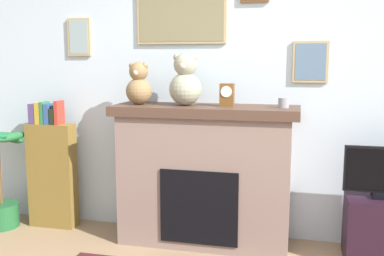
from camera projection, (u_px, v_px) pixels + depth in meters
name	position (u px, v px, depth m)	size (l,w,h in m)	color
back_wall	(250.00, 90.00, 3.90)	(5.20, 0.15, 2.60)	silver
fireplace	(205.00, 174.00, 3.79)	(1.55, 0.54, 1.19)	gray
bookshelf	(52.00, 170.00, 4.18)	(0.44, 0.16, 1.20)	brown
potted_plant	(0.00, 184.00, 4.16)	(0.55, 0.57, 0.94)	#1E592D
tv_stand	(383.00, 230.00, 3.46)	(0.57, 0.40, 0.52)	black
candle_jar	(284.00, 103.00, 3.53)	(0.09, 0.09, 0.08)	gray
mantel_clock	(227.00, 95.00, 3.63)	(0.11, 0.09, 0.19)	brown
teddy_bear_tan	(139.00, 85.00, 3.79)	(0.22, 0.22, 0.36)	olive
teddy_bear_brown	(185.00, 82.00, 3.69)	(0.27, 0.27, 0.44)	#999A82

